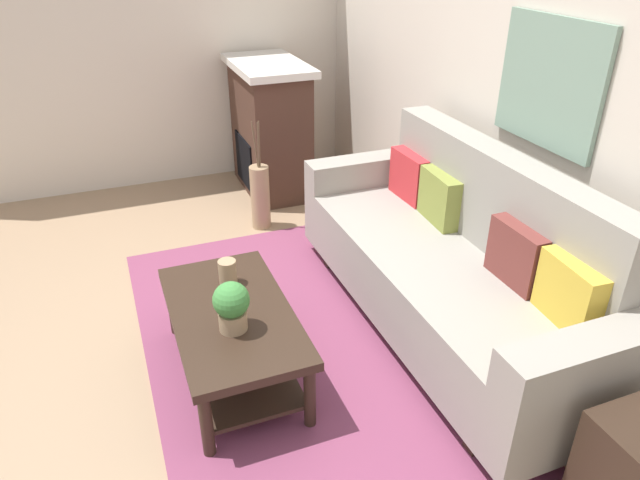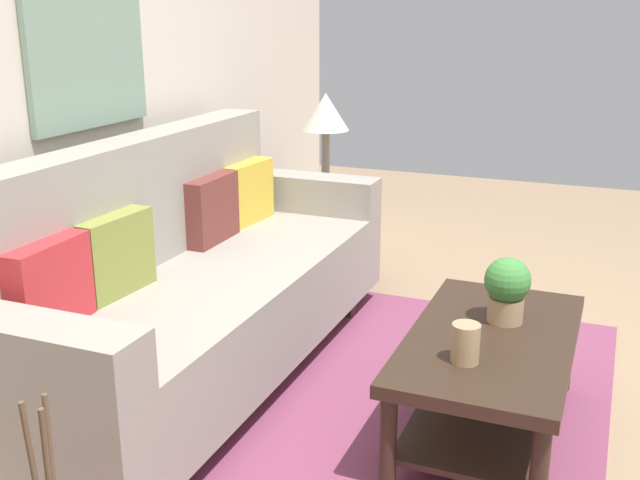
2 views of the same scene
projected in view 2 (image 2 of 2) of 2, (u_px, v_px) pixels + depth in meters
The scene contains 16 objects.
ground_plane at pixel (507, 457), 2.84m from camera, with size 9.61×9.61×0.00m, color #9E7F60.
wall_back at pixel (54, 74), 3.14m from camera, with size 5.61×0.10×2.70m, color beige.
area_rug at pixel (380, 428), 3.02m from camera, with size 2.81×1.70×0.01m, color #843D5B.
couch at pixel (194, 286), 3.35m from camera, with size 2.39×0.84×1.08m.
throw_pillow_crimson at pixel (47, 286), 2.65m from camera, with size 0.36×0.12×0.32m, color red.
throw_pillow_olive at pixel (114, 255), 2.98m from camera, with size 0.36×0.12×0.32m, color olive.
throw_pillow_maroon at pixel (210, 209), 3.65m from camera, with size 0.36×0.12×0.32m, color brown.
throw_pillow_mustard at pixel (246, 192), 3.99m from camera, with size 0.36×0.12×0.32m, color gold.
coffee_table at pixel (490, 363), 2.89m from camera, with size 1.10×0.60×0.43m.
tabletop_vase at pixel (466, 343), 2.62m from camera, with size 0.10×0.10×0.14m, color tan.
potted_plant_tabletop at pixel (507, 288), 2.94m from camera, with size 0.18×0.18×0.26m.
side_table at pixel (325, 231), 4.70m from camera, with size 0.44×0.44×0.56m, color #332319.
table_lamp at pixel (326, 116), 4.49m from camera, with size 0.28×0.28×0.57m.
floor_vase_branch_a at pixel (53, 474), 1.55m from camera, with size 0.01×0.01×0.36m, color brown.
floor_vase_branch_b at pixel (35, 480), 1.53m from camera, with size 0.01×0.01×0.36m, color brown.
framed_painting at pixel (88, 48), 3.21m from camera, with size 0.74×0.03×0.67m, color gray.
Camera 2 is at (-2.55, -0.28, 1.62)m, focal length 42.44 mm.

